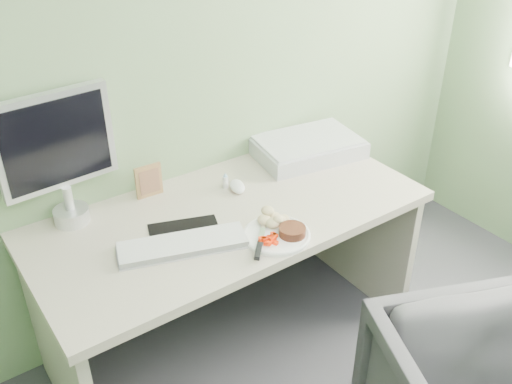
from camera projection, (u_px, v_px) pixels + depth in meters
wall_back at (174, 37)px, 2.24m from camera, size 3.50×0.00×3.50m
desk at (231, 248)px, 2.40m from camera, size 1.60×0.75×0.73m
plate at (277, 235)px, 2.15m from camera, size 0.26×0.26×0.01m
steak at (292, 231)px, 2.13m from camera, size 0.13×0.13×0.03m
potato_pile at (276, 218)px, 2.19m from camera, size 0.11×0.09×0.06m
carrot_heap at (270, 239)px, 2.09m from camera, size 0.07×0.06×0.04m
steak_knife at (260, 245)px, 2.07m from camera, size 0.17×0.19×0.02m
mousepad at (186, 236)px, 2.15m from camera, size 0.33×0.31×0.00m
keyboard at (183, 244)px, 2.09m from camera, size 0.49×0.28×0.02m
computer_mouse at (237, 186)px, 2.43m from camera, size 0.09×0.12×0.04m
photo_frame at (149, 181)px, 2.37m from camera, size 0.12×0.02×0.14m
eyedrop_bottle at (225, 181)px, 2.44m from camera, size 0.03×0.03×0.07m
scanner at (307, 148)px, 2.70m from camera, size 0.53×0.40×0.08m
monitor at (58, 152)px, 2.10m from camera, size 0.44×0.14×0.53m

